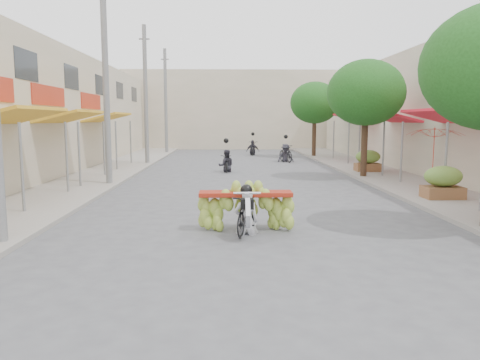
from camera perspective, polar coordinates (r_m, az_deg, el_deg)
ground at (r=7.15m, az=4.38°, el=-14.14°), size 120.00×120.00×0.00m
sidewalk_left at (r=22.65m, az=-17.73°, el=0.51°), size 4.00×60.00×0.12m
sidewalk_right at (r=23.09m, az=17.90°, el=0.63°), size 4.00×60.00×0.12m
far_building at (r=44.63m, az=-0.73°, el=8.47°), size 20.00×6.00×7.00m
utility_pole_mid at (r=19.24m, az=-16.03°, el=11.26°), size 0.60×0.24×8.00m
utility_pole_far at (r=28.04m, az=-11.43°, el=10.08°), size 0.60×0.24×8.00m
utility_pole_back at (r=36.94m, az=-9.05°, el=9.44°), size 0.60×0.24×8.00m
street_tree_mid at (r=21.53m, az=15.11°, el=10.20°), size 3.40×3.40×5.25m
street_tree_far at (r=33.20m, az=9.09°, el=9.26°), size 3.40×3.40×5.25m
produce_crate_mid at (r=16.28m, az=23.52°, el=0.02°), size 1.20×0.88×1.16m
produce_crate_far at (r=23.73m, az=15.33°, el=2.48°), size 1.20×0.88×1.16m
banana_motorbike at (r=10.91m, az=0.72°, el=-2.97°), size 2.20×1.81×1.92m
market_umbrella at (r=16.67m, az=22.74°, el=6.12°), size 1.87×1.87×1.65m
pedestrian at (r=24.00m, az=14.67°, el=3.03°), size 0.91×0.83×1.58m
bg_motorbike_a at (r=23.59m, az=-1.70°, el=2.86°), size 0.81×1.47×1.95m
bg_motorbike_b at (r=29.37m, az=5.59°, el=3.81°), size 1.17×1.96×1.95m
bg_motorbike_c at (r=34.85m, az=1.57°, el=4.31°), size 1.02×1.82×1.95m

